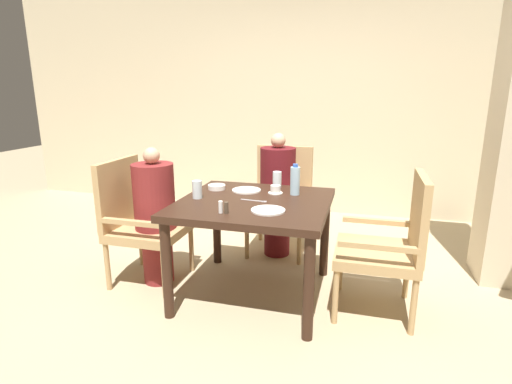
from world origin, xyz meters
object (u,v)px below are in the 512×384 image
object	(u,v)px
teacup_with_saucer	(275,190)
plate_main_right	(246,190)
chair_left_side	(138,218)
glass_tall_mid	(197,189)
chair_far_side	(281,196)
glass_tall_near	(277,180)
diner_in_left_chair	(155,215)
bowl_small	(217,187)
chair_right_side	(391,242)
water_bottle	(295,180)
plate_main_left	(268,210)
diner_in_far_chair	(278,194)

from	to	relation	value
teacup_with_saucer	plate_main_right	bearing A→B (deg)	176.56
chair_left_side	glass_tall_mid	xyz separation A→B (m)	(0.54, -0.05, 0.28)
chair_far_side	glass_tall_near	xyz separation A→B (m)	(0.07, -0.52, 0.28)
diner_in_left_chair	bowl_small	distance (m)	0.53
teacup_with_saucer	chair_right_side	bearing A→B (deg)	-15.44
water_bottle	bowl_small	bearing A→B (deg)	-179.70
teacup_with_saucer	water_bottle	size ratio (longest dim) A/B	0.48
plate_main_left	bowl_small	size ratio (longest dim) A/B	1.63
chair_right_side	plate_main_left	size ratio (longest dim) A/B	4.35
teacup_with_saucer	glass_tall_near	world-z (taller)	glass_tall_near
plate_main_left	glass_tall_near	xyz separation A→B (m)	(-0.09, 0.66, 0.06)
chair_right_side	water_bottle	bearing A→B (deg)	160.92
chair_left_side	plate_main_right	xyz separation A→B (m)	(0.83, 0.25, 0.22)
chair_far_side	bowl_small	size ratio (longest dim) A/B	7.09
diner_in_far_chair	plate_main_right	distance (m)	0.59
bowl_small	water_bottle	distance (m)	0.64
diner_in_left_chair	chair_right_side	xyz separation A→B (m)	(1.77, 0.00, -0.04)
chair_left_side	glass_tall_near	distance (m)	1.16
teacup_with_saucer	bowl_small	world-z (taller)	teacup_with_saucer
diner_in_left_chair	chair_right_side	size ratio (longest dim) A/B	1.11
chair_right_side	glass_tall_mid	size ratio (longest dim) A/B	7.52
chair_left_side	water_bottle	xyz separation A→B (m)	(1.22, 0.24, 0.33)
chair_left_side	teacup_with_saucer	xyz separation A→B (m)	(1.07, 0.24, 0.25)
plate_main_left	water_bottle	size ratio (longest dim) A/B	0.96
teacup_with_saucer	glass_tall_near	size ratio (longest dim) A/B	0.86
plate_main_left	plate_main_right	size ratio (longest dim) A/B	1.00
diner_in_left_chair	glass_tall_mid	distance (m)	0.46
chair_far_side	bowl_small	world-z (taller)	chair_far_side
chair_far_side	chair_left_side	bearing A→B (deg)	-135.31
diner_in_left_chair	plate_main_left	distance (m)	1.01
chair_far_side	bowl_small	xyz separation A→B (m)	(-0.38, -0.71, 0.24)
chair_right_side	water_bottle	world-z (taller)	chair_right_side
plate_main_right	glass_tall_near	distance (m)	0.28
chair_far_side	teacup_with_saucer	world-z (taller)	chair_far_side
glass_tall_near	diner_in_left_chair	bearing A→B (deg)	-154.03
diner_in_far_chair	diner_in_left_chair	bearing A→B (deg)	-135.37
chair_right_side	glass_tall_near	bearing A→B (deg)	154.13
plate_main_right	glass_tall_near	xyz separation A→B (m)	(0.21, 0.18, 0.06)
glass_tall_mid	plate_main_left	bearing A→B (deg)	-17.01
chair_far_side	plate_main_left	bearing A→B (deg)	-82.26
diner_in_left_chair	plate_main_left	xyz separation A→B (m)	(0.97, -0.23, 0.18)
chair_left_side	diner_in_left_chair	world-z (taller)	diner_in_left_chair
glass_tall_near	glass_tall_mid	bearing A→B (deg)	-135.84
glass_tall_mid	chair_far_side	bearing A→B (deg)	67.23
chair_left_side	bowl_small	world-z (taller)	chair_left_side
diner_in_far_chair	water_bottle	xyz separation A→B (m)	(0.25, -0.55, 0.26)
chair_left_side	bowl_small	bearing A→B (deg)	22.51
bowl_small	diner_in_left_chair	bearing A→B (deg)	-150.65
teacup_with_saucer	water_bottle	world-z (taller)	water_bottle
plate_main_left	water_bottle	distance (m)	0.49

